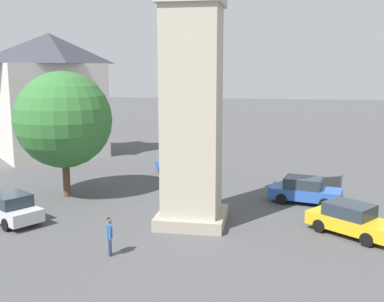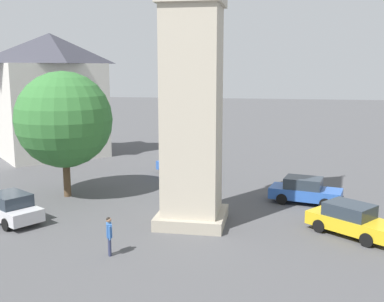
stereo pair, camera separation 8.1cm
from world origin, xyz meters
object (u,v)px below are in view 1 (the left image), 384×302
car_red_corner (9,208)px  building_terrace_right (51,95)px  car_silver_kerb (305,190)px  pedestrian (109,233)px  tree (64,120)px  car_white_side (180,166)px  car_blue_kerb (351,220)px

car_red_corner → building_terrace_right: (5.92, -17.07, 4.76)m
car_silver_kerb → building_terrace_right: building_terrace_right is taller
building_terrace_right → car_silver_kerb: bearing=152.7°
car_red_corner → building_terrace_right: building_terrace_right is taller
pedestrian → tree: (5.81, -8.37, 3.78)m
car_white_side → building_terrace_right: bearing=-23.5°
car_blue_kerb → car_silver_kerb: size_ratio=0.97×
pedestrian → car_red_corner: bearing=-26.5°
car_blue_kerb → pedestrian: (10.48, 4.34, 0.25)m
car_blue_kerb → pedestrian: pedestrian is taller
car_blue_kerb → tree: (16.29, -4.03, 4.03)m
car_white_side → tree: (5.85, 6.53, 4.03)m
car_blue_kerb → car_red_corner: 17.14m
car_white_side → pedestrian: size_ratio=2.44×
tree → car_red_corner: bearing=80.8°
car_blue_kerb → tree: bearing=-13.9°
car_silver_kerb → car_white_side: size_ratio=1.07×
car_silver_kerb → pedestrian: bearing=47.5°
car_blue_kerb → building_terrace_right: building_terrace_right is taller
pedestrian → car_silver_kerb: bearing=-132.5°
car_silver_kerb → pedestrian: pedestrian is taller
car_blue_kerb → car_white_side: size_ratio=1.04×
car_red_corner → car_white_side: bearing=-119.9°
car_red_corner → pedestrian: bearing=153.5°
building_terrace_right → car_blue_kerb: bearing=145.2°
tree → building_terrace_right: (6.75, -12.00, 0.73)m
car_blue_kerb → car_silver_kerb: (1.83, -5.10, 0.00)m
tree → building_terrace_right: bearing=-60.7°
car_silver_kerb → building_terrace_right: (21.21, -10.93, 4.76)m
car_red_corner → tree: bearing=-99.2°
car_blue_kerb → building_terrace_right: 28.46m
car_blue_kerb → car_silver_kerb: same height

